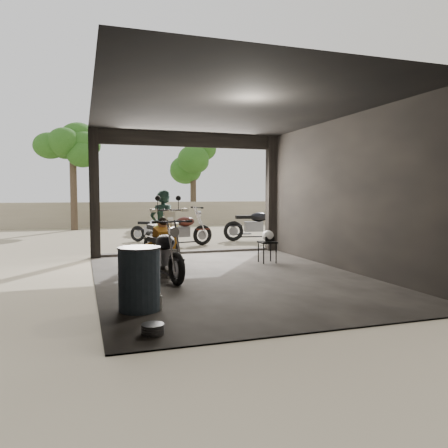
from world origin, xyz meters
TOP-DOWN VIEW (x-y plane):
  - ground at (0.00, 0.00)m, footprint 80.00×80.00m
  - garage at (0.00, 0.55)m, footprint 7.00×7.13m
  - boundary_wall at (0.00, 14.00)m, footprint 18.00×0.30m
  - tree_left at (-3.00, 12.50)m, footprint 2.20×2.20m
  - tree_right at (2.80, 14.00)m, footprint 2.20×2.20m
  - main_bike at (-0.98, 2.07)m, footprint 1.11×2.06m
  - left_bike at (-1.25, 0.24)m, footprint 0.98×1.78m
  - outside_bike_a at (-0.45, 6.48)m, footprint 1.56×1.43m
  - outside_bike_b at (0.18, 5.06)m, footprint 1.90×1.09m
  - outside_bike_c at (2.94, 5.92)m, footprint 2.00×1.06m
  - rider at (-0.91, 2.19)m, footprint 0.72×0.59m
  - mechanic at (-1.12, 0.53)m, footprint 0.74×0.88m
  - stool at (1.37, 1.33)m, footprint 0.37×0.37m
  - helmet at (1.38, 1.32)m, footprint 0.33×0.34m
  - oil_drum at (-1.96, -1.92)m, footprint 0.75×0.75m
  - sign_post at (3.13, 3.39)m, footprint 0.87×0.08m

SIDE VIEW (x-z plane):
  - ground at x=0.00m, z-range 0.00..0.00m
  - stool at x=1.37m, z-range 0.18..0.70m
  - oil_drum at x=-1.96m, z-range 0.00..0.88m
  - outside_bike_a at x=-0.45m, z-range 0.00..1.02m
  - mechanic at x=-1.12m, z-range 0.00..1.10m
  - left_bike at x=-1.25m, z-range 0.00..1.14m
  - boundary_wall at x=0.00m, z-range 0.00..1.20m
  - outside_bike_b at x=0.18m, z-range 0.00..1.21m
  - helmet at x=1.38m, z-range 0.51..0.77m
  - outside_bike_c at x=2.94m, z-range 0.00..1.29m
  - main_bike at x=-0.98m, z-range 0.00..1.30m
  - rider at x=-0.91m, z-range 0.00..1.70m
  - garage at x=0.00m, z-range -0.32..2.88m
  - sign_post at x=3.13m, z-range 0.48..3.10m
  - tree_right at x=2.80m, z-range 1.06..6.06m
  - tree_left at x=-3.00m, z-range 1.19..6.79m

